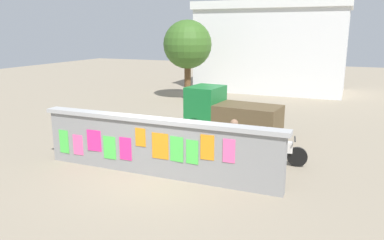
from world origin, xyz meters
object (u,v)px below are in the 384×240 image
motorcycle (274,150)px  bicycle_far (123,129)px  auto_rickshaw_truck (228,112)px  bicycle_near (163,141)px  tree_roadside (188,45)px  person_walking (234,141)px

motorcycle → bicycle_far: (-5.86, 0.71, -0.10)m
motorcycle → auto_rickshaw_truck: bearing=130.6°
motorcycle → bicycle_near: (-3.72, -0.16, -0.10)m
bicycle_near → tree_roadside: 10.36m
motorcycle → bicycle_far: bearing=173.1°
tree_roadside → auto_rickshaw_truck: bearing=-55.2°
bicycle_near → auto_rickshaw_truck: bearing=63.6°
person_walking → auto_rickshaw_truck: bearing=109.4°
auto_rickshaw_truck → motorcycle: bearing=-49.4°
motorcycle → bicycle_near: size_ratio=1.12×
bicycle_far → auto_rickshaw_truck: bearing=29.1°
auto_rickshaw_truck → person_walking: bearing=-70.6°
bicycle_far → tree_roadside: tree_roadside is taller
auto_rickshaw_truck → tree_roadside: size_ratio=0.81×
bicycle_near → bicycle_far: (-2.14, 0.87, 0.00)m
auto_rickshaw_truck → bicycle_far: auto_rickshaw_truck is taller
auto_rickshaw_truck → motorcycle: auto_rickshaw_truck is taller
motorcycle → tree_roadside: (-6.90, 9.29, 2.73)m
bicycle_near → person_walking: (2.82, -1.13, 0.62)m
bicycle_far → bicycle_near: bearing=-22.1°
tree_roadside → motorcycle: bearing=-53.4°
bicycle_near → person_walking: size_ratio=1.04×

